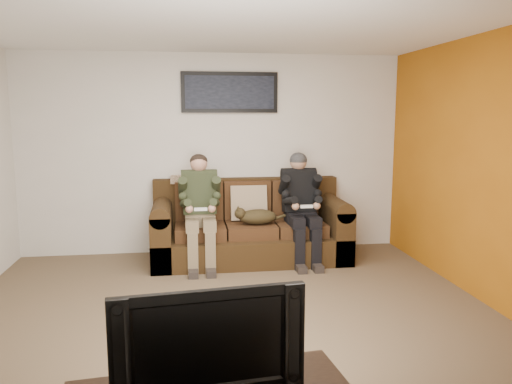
{
  "coord_description": "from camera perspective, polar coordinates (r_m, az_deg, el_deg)",
  "views": [
    {
      "loc": [
        -0.36,
        -4.33,
        1.83
      ],
      "look_at": [
        0.41,
        1.2,
        0.95
      ],
      "focal_mm": 35.0,
      "sensor_mm": 36.0,
      "label": 1
    }
  ],
  "objects": [
    {
      "name": "wall_back",
      "position": [
        6.61,
        -4.85,
        4.33
      ],
      "size": [
        5.0,
        0.0,
        5.0
      ],
      "primitive_type": "plane",
      "rotation": [
        1.57,
        0.0,
        0.0
      ],
      "color": "beige",
      "rests_on": "ground"
    },
    {
      "name": "framed_poster",
      "position": [
        6.57,
        -3.02,
        11.3
      ],
      "size": [
        1.25,
        0.05,
        0.52
      ],
      "color": "black",
      "rests_on": "wall_back"
    },
    {
      "name": "person_right",
      "position": [
        6.21,
        5.15,
        -0.93
      ],
      "size": [
        0.51,
        0.86,
        1.35
      ],
      "color": "black",
      "rests_on": "sofa"
    },
    {
      "name": "television",
      "position": [
        2.62,
        -5.62,
        -16.04
      ],
      "size": [
        0.96,
        0.23,
        0.55
      ],
      "primitive_type": "imported",
      "rotation": [
        0.0,
        0.0,
        0.11
      ],
      "color": "black",
      "rests_on": "tv_stand"
    },
    {
      "name": "throw_pillow",
      "position": [
        6.36,
        -0.86,
        -1.26
      ],
      "size": [
        0.46,
        0.22,
        0.46
      ],
      "primitive_type": "cube",
      "rotation": [
        -0.21,
        0.0,
        0.0
      ],
      "color": "#988163",
      "rests_on": "sofa"
    },
    {
      "name": "floor",
      "position": [
        4.71,
        -3.05,
        -13.91
      ],
      "size": [
        5.0,
        5.0,
        0.0
      ],
      "primitive_type": "plane",
      "color": "brown",
      "rests_on": "ground"
    },
    {
      "name": "sofa",
      "position": [
        6.38,
        -0.8,
        -4.24
      ],
      "size": [
        2.41,
        1.04,
        0.99
      ],
      "color": "#31200E",
      "rests_on": "ground"
    },
    {
      "name": "cat",
      "position": [
        6.11,
        0.02,
        -2.81
      ],
      "size": [
        0.66,
        0.26,
        0.24
      ],
      "color": "#403319",
      "rests_on": "sofa"
    },
    {
      "name": "accent_wall_right",
      "position": [
        5.21,
        25.27,
        2.26
      ],
      "size": [
        0.0,
        4.5,
        4.5
      ],
      "primitive_type": "plane",
      "rotation": [
        1.57,
        0.0,
        -1.57
      ],
      "color": "#A05910",
      "rests_on": "ground"
    },
    {
      "name": "wall_right",
      "position": [
        5.21,
        25.37,
        2.26
      ],
      "size": [
        0.0,
        4.5,
        4.5
      ],
      "primitive_type": "plane",
      "rotation": [
        1.57,
        0.0,
        -1.57
      ],
      "color": "beige",
      "rests_on": "ground"
    },
    {
      "name": "throw_blanket",
      "position": [
        6.52,
        -7.56,
        1.46
      ],
      "size": [
        0.49,
        0.24,
        0.09
      ],
      "primitive_type": "cube",
      "color": "tan",
      "rests_on": "sofa"
    },
    {
      "name": "wall_front",
      "position": [
        2.17,
        1.88,
        -5.17
      ],
      "size": [
        5.0,
        0.0,
        5.0
      ],
      "primitive_type": "plane",
      "rotation": [
        -1.57,
        0.0,
        0.0
      ],
      "color": "beige",
      "rests_on": "ground"
    },
    {
      "name": "ceiling",
      "position": [
        4.41,
        -3.34,
        19.0
      ],
      "size": [
        5.0,
        5.0,
        0.0
      ],
      "primitive_type": "plane",
      "rotation": [
        3.14,
        0.0,
        0.0
      ],
      "color": "silver",
      "rests_on": "ground"
    },
    {
      "name": "person_left",
      "position": [
        6.06,
        -6.43,
        -1.24
      ],
      "size": [
        0.51,
        0.87,
        1.34
      ],
      "color": "#79674B",
      "rests_on": "sofa"
    }
  ]
}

